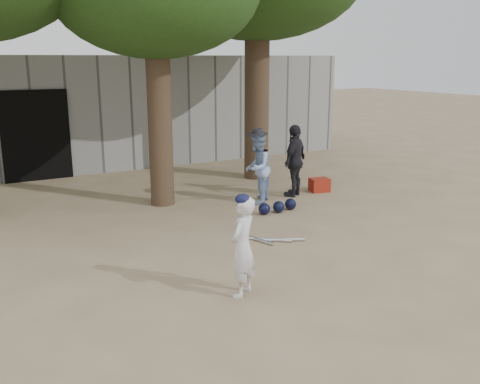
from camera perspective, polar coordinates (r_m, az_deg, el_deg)
ground at (r=7.33m, az=-0.17°, el=-9.47°), size 70.00×70.00×0.00m
boy_player at (r=6.69m, az=0.27°, el=-5.88°), size 0.56×0.53×1.29m
spectator_blue at (r=10.99m, az=1.85°, el=2.59°), size 0.90×0.90×1.47m
spectator_dark at (r=11.60m, az=5.87°, el=3.34°), size 0.98×0.80×1.56m
red_bag at (r=12.17m, az=8.47°, el=0.75°), size 0.48×0.40×0.30m
back_building at (r=16.57m, az=-18.40°, el=8.45°), size 16.00×5.24×3.00m
helmet_row at (r=10.45m, az=4.07°, el=-1.56°), size 0.87×0.28×0.23m
bat_pile at (r=8.84m, az=3.21°, el=-5.07°), size 0.82×0.78×0.06m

